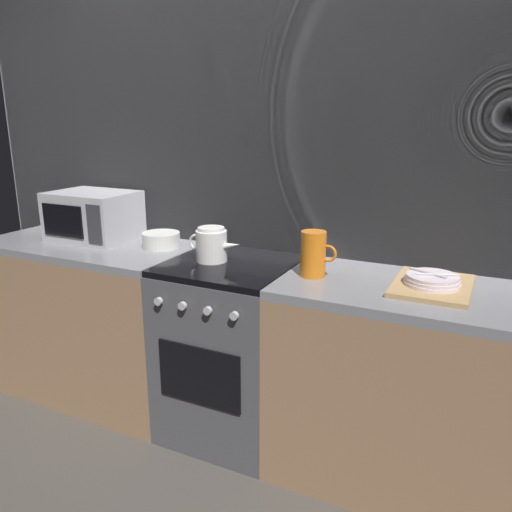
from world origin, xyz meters
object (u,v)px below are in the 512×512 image
Objects in this scene: stove_unit at (231,349)px; dish_pile at (432,283)px; microwave at (93,216)px; kettle at (212,245)px; mixing_bowl at (161,240)px; pitcher at (314,254)px.

stove_unit is 1.03m from dish_pile.
dish_pile is at bearing -1.46° from microwave.
dish_pile is (1.83, -0.05, -0.11)m from microwave.
dish_pile is at bearing 2.35° from kettle.
dish_pile is (1.39, -0.07, -0.02)m from mixing_bowl.
stove_unit is 4.50× the size of mixing_bowl.
dish_pile is (1.01, 0.04, -0.06)m from kettle.
microwave is at bearing -177.54° from mixing_bowl.
kettle reaches higher than mixing_bowl.
kettle reaches higher than dish_pile.
mixing_bowl is 0.91m from pitcher.
mixing_bowl is at bearing 172.50° from pitcher.
stove_unit is at bearing -4.89° from microwave.
mixing_bowl is at bearing 2.46° from microwave.
microwave is 0.83m from kettle.
kettle is 1.01m from dish_pile.
kettle is 1.42× the size of mixing_bowl.
microwave is 2.30× the size of mixing_bowl.
stove_unit is 3.16× the size of kettle.
dish_pile is at bearing 6.07° from pitcher.
dish_pile reaches higher than stove_unit.
kettle is at bearing -6.14° from microwave.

